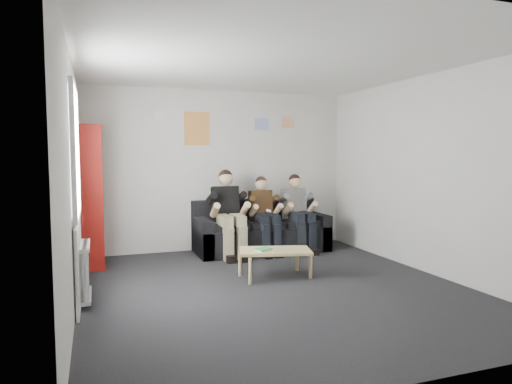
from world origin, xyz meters
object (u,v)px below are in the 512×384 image
Objects in this scene: person_left at (229,214)px; person_middle at (265,215)px; coffee_table at (275,253)px; person_right at (299,213)px; sofa at (261,233)px; bookshelf at (92,196)px.

person_left is 1.09× the size of person_middle.
person_right is (1.01, 1.44, 0.32)m from coffee_table.
sofa is 0.75m from person_left.
person_middle is at bearing -4.26° from bookshelf.
bookshelf reaches higher than sofa.
bookshelf is 1.47× the size of person_left.
person_left is at bearing -5.13° from bookshelf.
person_left is at bearing -161.61° from sofa.
coffee_table is at bearing -103.63° from sofa.
sofa is 1.69m from coffee_table.
coffee_table is 1.79m from person_right.
sofa is at bearing 76.37° from coffee_table.
bookshelf is at bearing 145.48° from coffee_table.
bookshelf is at bearing -178.05° from sofa.
bookshelf is 2.19× the size of coffee_table.
person_middle reaches higher than coffee_table.
bookshelf is 1.61× the size of person_middle.
bookshelf is 2.68m from person_middle.
person_right is (0.61, -0.00, 0.01)m from person_middle.
coffee_table is at bearing -76.34° from person_left.
coffee_table is (-0.40, -1.64, 0.02)m from sofa.
bookshelf is 3.29m from person_right.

